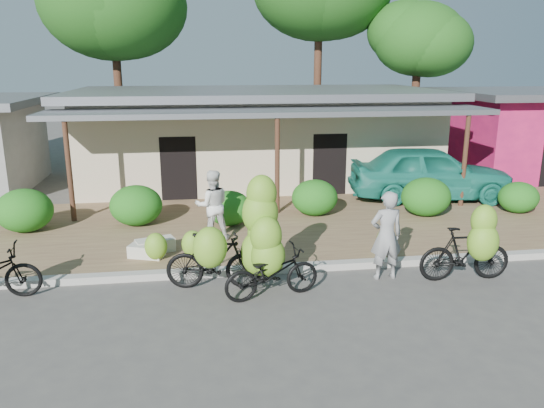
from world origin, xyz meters
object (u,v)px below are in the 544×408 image
(bike_center, at_px, (266,249))
(tree_near_right, at_px, (414,37))
(sack_near, at_px, (155,245))
(sack_far, at_px, (146,251))
(teal_van, at_px, (430,173))
(vendor, at_px, (386,236))
(bike_right, at_px, (469,249))
(bystander, at_px, (212,205))
(bike_left, at_px, (214,259))

(bike_center, bearing_deg, tree_near_right, -44.15)
(tree_near_right, relative_size, sack_near, 8.12)
(sack_far, bearing_deg, sack_near, 62.69)
(tree_near_right, bearing_deg, teal_van, -107.10)
(tree_near_right, height_order, teal_van, tree_near_right)
(sack_near, xyz_separation_m, vendor, (4.74, -1.95, 0.65))
(bike_center, bearing_deg, sack_near, 32.35)
(bike_right, bearing_deg, tree_near_right, -14.79)
(bike_right, height_order, sack_far, bike_right)
(tree_near_right, bearing_deg, vendor, -113.68)
(sack_near, relative_size, vendor, 0.46)
(vendor, xyz_separation_m, bystander, (-3.40, 2.65, 0.05))
(tree_near_right, distance_m, sack_near, 16.28)
(teal_van, bearing_deg, bike_left, 136.92)
(bike_center, relative_size, bike_right, 1.19)
(tree_near_right, distance_m, sack_far, 16.62)
(bike_left, distance_m, bike_center, 1.04)
(tree_near_right, xyz_separation_m, vendor, (-5.81, -13.25, -4.43))
(bike_left, distance_m, bystander, 2.80)
(bike_left, xyz_separation_m, teal_van, (6.95, 5.76, 0.30))
(teal_van, bearing_deg, sack_near, 121.46)
(bike_left, xyz_separation_m, vendor, (3.48, 0.13, 0.26))
(bike_center, distance_m, teal_van, 8.41)
(bike_left, height_order, sack_far, bike_left)
(bike_right, relative_size, vendor, 1.03)
(bystander, bearing_deg, teal_van, -161.23)
(sack_far, bearing_deg, teal_van, 25.62)
(tree_near_right, distance_m, bike_left, 16.95)
(bike_left, height_order, bike_right, bike_right)
(bike_left, xyz_separation_m, bike_right, (5.04, -0.34, 0.05))
(tree_near_right, distance_m, teal_van, 9.10)
(bike_right, distance_m, bystander, 5.86)
(bike_center, relative_size, sack_far, 3.01)
(bike_right, relative_size, teal_van, 0.38)
(sack_near, bearing_deg, bystander, 27.75)
(bystander, distance_m, teal_van, 7.49)
(teal_van, bearing_deg, vendor, 155.63)
(teal_van, bearing_deg, bystander, 120.74)
(sack_far, distance_m, vendor, 5.21)
(sack_near, bearing_deg, vendor, -22.31)
(bike_center, height_order, bystander, bike_center)
(bike_center, relative_size, sack_near, 2.66)
(vendor, bearing_deg, bystander, -40.73)
(sack_far, xyz_separation_m, bystander, (1.51, 1.03, 0.72))
(bystander, bearing_deg, sack_far, 29.70)
(bike_center, distance_m, bike_right, 4.05)
(bike_left, xyz_separation_m, bike_center, (1.00, -0.18, 0.22))
(bike_left, xyz_separation_m, bystander, (0.08, 2.78, 0.31))
(tree_near_right, bearing_deg, bike_left, -124.79)
(bystander, relative_size, teal_van, 0.35)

